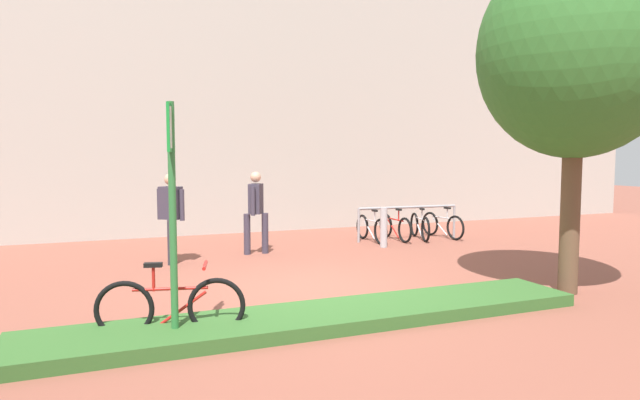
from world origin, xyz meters
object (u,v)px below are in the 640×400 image
object	(u,v)px
bike_at_sign	(171,306)
person_suited_dark	(256,207)
person_suited_navy	(171,212)
tree_sidewalk	(576,53)
bollard_steel	(384,227)
bike_rack_cluster	(408,226)
parking_sign_post	(172,188)

from	to	relation	value
bike_at_sign	person_suited_dark	bearing A→B (deg)	64.19
bike_at_sign	person_suited_navy	bearing A→B (deg)	83.16
tree_sidewalk	bollard_steel	xyz separation A→B (m)	(-0.59, 4.65, -3.09)
tree_sidewalk	person_suited_dark	size ratio (longest dim) A/B	2.97
person_suited_navy	person_suited_dark	bearing A→B (deg)	12.11
tree_sidewalk	person_suited_dark	bearing A→B (deg)	125.07
bike_rack_cluster	parking_sign_post	bearing A→B (deg)	-138.80
tree_sidewalk	person_suited_navy	distance (m)	7.38
tree_sidewalk	bike_at_sign	xyz separation A→B (m)	(-5.75, 0.19, -3.19)
person_suited_dark	person_suited_navy	xyz separation A→B (m)	(-1.77, -0.38, 0.00)
tree_sidewalk	bollard_steel	world-z (taller)	tree_sidewalk
bollard_steel	bike_at_sign	bearing A→B (deg)	-139.15
person_suited_dark	person_suited_navy	distance (m)	1.81
bike_at_sign	person_suited_dark	size ratio (longest dim) A/B	0.96
tree_sidewalk	bollard_steel	distance (m)	5.62
parking_sign_post	bike_at_sign	world-z (taller)	parking_sign_post
parking_sign_post	bike_at_sign	bearing A→B (deg)	93.37
bollard_steel	person_suited_dark	xyz separation A→B (m)	(-2.87, 0.27, 0.53)
parking_sign_post	person_suited_dark	bearing A→B (deg)	65.32
parking_sign_post	tree_sidewalk	bearing A→B (deg)	0.30
bike_at_sign	bike_rack_cluster	size ratio (longest dim) A/B	0.62
tree_sidewalk	bike_rack_cluster	xyz separation A→B (m)	(0.49, 5.42, -3.19)
parking_sign_post	bollard_steel	distance (m)	7.07
bike_at_sign	person_suited_navy	world-z (taller)	person_suited_navy
parking_sign_post	bike_rack_cluster	distance (m)	8.39
parking_sign_post	person_suited_dark	world-z (taller)	parking_sign_post
bike_rack_cluster	bollard_steel	size ratio (longest dim) A/B	2.95
tree_sidewalk	parking_sign_post	xyz separation A→B (m)	(-5.73, -0.03, -1.83)
bike_at_sign	bollard_steel	bearing A→B (deg)	40.85
tree_sidewalk	parking_sign_post	world-z (taller)	tree_sidewalk
tree_sidewalk	bike_rack_cluster	size ratio (longest dim) A/B	1.92
person_suited_navy	parking_sign_post	bearing A→B (deg)	-96.36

